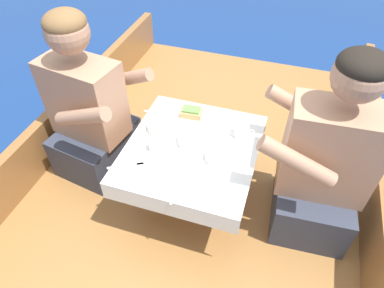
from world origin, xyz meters
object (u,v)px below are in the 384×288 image
coffee_cup_port (242,131)px  coffee_cup_starboard (155,144)px  person_port (89,113)px  person_starboard (323,166)px  sandwich (191,112)px

coffee_cup_port → coffee_cup_starboard: bearing=-149.3°
person_port → coffee_cup_starboard: 0.48m
person_port → coffee_cup_starboard: bearing=-8.4°
person_starboard → sandwich: 0.72m
person_starboard → coffee_cup_port: size_ratio=9.49×
coffee_cup_starboard → sandwich: bearing=72.7°
person_port → person_starboard: size_ratio=0.97×
coffee_cup_starboard → person_port: bearing=162.5°
person_starboard → coffee_cup_starboard: (-0.78, -0.12, 0.02)m
sandwich → coffee_cup_port: 0.30m
person_port → person_starboard: 1.24m
person_port → coffee_cup_starboard: person_port is taller
person_starboard → coffee_cup_starboard: size_ratio=10.73×
person_starboard → person_port: bearing=-4.7°
person_port → sandwich: bearing=24.1°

